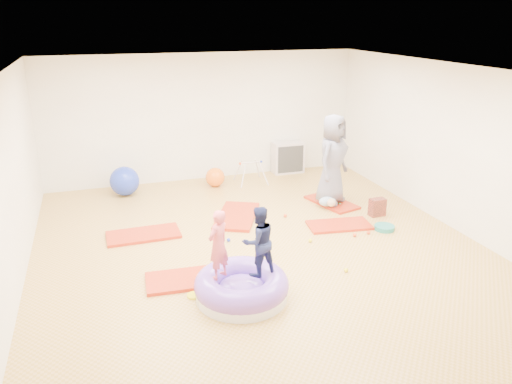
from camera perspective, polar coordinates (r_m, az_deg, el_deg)
name	(u,v)px	position (r m, az deg, el deg)	size (l,w,h in m)	color
room	(262,167)	(7.48, 0.72, 2.87)	(7.01, 8.01, 2.81)	tan
gym_mat_front_left	(190,279)	(7.23, -7.53, -9.82)	(1.24, 0.62, 0.05)	red
gym_mat_mid_left	(143,235)	(8.72, -12.74, -4.78)	(1.22, 0.61, 0.05)	red
gym_mat_center_back	(237,216)	(9.28, -2.20, -2.75)	(1.34, 0.67, 0.06)	red
gym_mat_right	(339,225)	(9.01, 9.48, -3.75)	(1.10, 0.55, 0.05)	red
gym_mat_rear_right	(332,202)	(10.06, 8.63, -1.18)	(1.10, 0.55, 0.05)	red
inflatable_cushion	(242,287)	(6.72, -1.66, -10.82)	(1.26, 1.26, 0.40)	white
child_pink	(218,241)	(6.40, -4.36, -5.61)	(0.34, 0.22, 0.94)	#ED5C65
child_navy	(259,238)	(6.45, 0.30, -5.26)	(0.46, 0.36, 0.96)	navy
adult_caregiver	(332,159)	(9.75, 8.72, 3.71)	(0.86, 0.56, 1.75)	slate
infant	(328,201)	(9.73, 8.27, -1.08)	(0.35, 0.35, 0.21)	#97B2C7
ball_pit_balls	(301,230)	(8.71, 5.11, -4.32)	(2.58, 2.60, 0.06)	#2036C1
exercise_ball_blue	(125,181)	(10.68, -14.79, 1.21)	(0.61, 0.61, 0.61)	#2036C1
exercise_ball_orange	(215,177)	(10.92, -4.69, 1.70)	(0.42, 0.42, 0.42)	orange
infant_play_gym	(251,169)	(11.02, -0.61, 2.62)	(0.65, 0.62, 0.50)	beige
cube_shelf	(288,157)	(11.84, 3.68, 3.96)	(0.73, 0.36, 0.73)	beige
balance_disc	(384,228)	(9.03, 14.46, -3.96)	(0.35, 0.35, 0.08)	#217C73
backpack	(377,207)	(9.57, 13.69, -1.70)	(0.29, 0.18, 0.33)	#B23D27
yellow_toy	(194,295)	(6.86, -7.10, -11.66)	(0.19, 0.19, 0.03)	yellow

